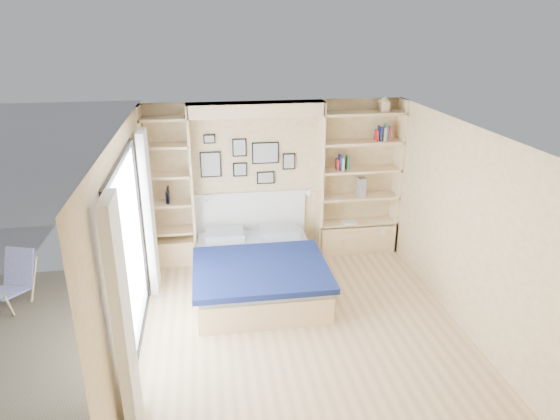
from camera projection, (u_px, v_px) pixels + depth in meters
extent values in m
plane|color=tan|center=(300.00, 327.00, 6.30)|extent=(4.50, 4.50, 0.00)
plane|color=beige|center=(275.00, 180.00, 7.93)|extent=(4.00, 0.00, 4.00)
plane|color=beige|center=(359.00, 356.00, 3.78)|extent=(4.00, 0.00, 4.00)
plane|color=beige|center=(127.00, 248.00, 5.57)|extent=(0.00, 4.50, 4.50)
plane|color=beige|center=(461.00, 227.00, 6.14)|extent=(0.00, 4.50, 4.50)
plane|color=white|center=(304.00, 131.00, 5.41)|extent=(4.50, 4.50, 0.00)
cube|color=beige|center=(192.00, 187.00, 7.58)|extent=(0.04, 0.35, 2.50)
cube|color=beige|center=(320.00, 181.00, 7.87)|extent=(0.04, 0.35, 2.50)
cube|color=beige|center=(256.00, 109.00, 7.32)|extent=(2.00, 0.35, 0.20)
cube|color=beige|center=(398.00, 177.00, 8.05)|extent=(0.04, 0.35, 2.50)
cube|color=beige|center=(146.00, 189.00, 7.49)|extent=(0.04, 0.35, 2.50)
cube|color=beige|center=(357.00, 236.00, 8.32)|extent=(1.30, 0.35, 0.50)
cube|color=beige|center=(174.00, 251.00, 7.91)|extent=(0.70, 0.35, 0.40)
cube|color=black|center=(119.00, 163.00, 5.22)|extent=(0.04, 2.08, 0.06)
cube|color=black|center=(140.00, 339.00, 6.01)|extent=(0.04, 2.08, 0.06)
cube|color=black|center=(117.00, 308.00, 4.69)|extent=(0.04, 0.06, 2.20)
cube|color=black|center=(140.00, 225.00, 6.57)|extent=(0.04, 0.06, 2.20)
cube|color=silver|center=(130.00, 258.00, 5.62)|extent=(0.01, 2.00, 2.20)
cube|color=white|center=(122.00, 319.00, 4.42)|extent=(0.10, 0.45, 2.30)
cube|color=white|center=(149.00, 213.00, 6.82)|extent=(0.10, 0.45, 2.30)
cube|color=beige|center=(357.00, 222.00, 8.23)|extent=(1.30, 0.35, 0.04)
cube|color=beige|center=(359.00, 197.00, 8.07)|extent=(1.30, 0.35, 0.04)
cube|color=beige|center=(361.00, 170.00, 7.91)|extent=(1.30, 0.35, 0.04)
cube|color=beige|center=(362.00, 142.00, 7.75)|extent=(1.30, 0.35, 0.04)
cube|color=beige|center=(364.00, 113.00, 7.58)|extent=(1.30, 0.35, 0.04)
cube|color=beige|center=(172.00, 231.00, 7.79)|extent=(0.70, 0.35, 0.04)
cube|color=beige|center=(170.00, 204.00, 7.62)|extent=(0.70, 0.35, 0.04)
cube|color=beige|center=(168.00, 175.00, 7.46)|extent=(0.70, 0.35, 0.04)
cube|color=beige|center=(165.00, 146.00, 7.30)|extent=(0.70, 0.35, 0.04)
cube|color=beige|center=(163.00, 119.00, 7.16)|extent=(0.70, 0.35, 0.04)
cube|color=beige|center=(258.00, 277.00, 7.15)|extent=(1.71, 2.13, 0.37)
cube|color=#A1A7B0|center=(258.00, 262.00, 7.06)|extent=(1.67, 2.09, 0.10)
cube|color=#0F1948|center=(261.00, 269.00, 6.70)|extent=(1.81, 1.49, 0.08)
cube|color=#A1A7B0|center=(225.00, 235.00, 7.67)|extent=(0.59, 0.43, 0.12)
cube|color=#A1A7B0|center=(279.00, 232.00, 7.79)|extent=(0.59, 0.43, 0.12)
cube|color=white|center=(249.00, 213.00, 8.03)|extent=(1.81, 0.04, 0.70)
cube|color=black|center=(211.00, 164.00, 7.66)|extent=(0.32, 0.02, 0.40)
cube|color=gray|center=(211.00, 165.00, 7.65)|extent=(0.28, 0.01, 0.36)
cube|color=black|center=(239.00, 148.00, 7.63)|extent=(0.22, 0.02, 0.28)
cube|color=gray|center=(239.00, 148.00, 7.62)|extent=(0.18, 0.01, 0.24)
cube|color=black|center=(240.00, 169.00, 7.76)|extent=(0.22, 0.02, 0.22)
cube|color=gray|center=(240.00, 170.00, 7.75)|extent=(0.18, 0.01, 0.18)
cube|color=black|center=(265.00, 153.00, 7.73)|extent=(0.42, 0.02, 0.34)
cube|color=gray|center=(265.00, 153.00, 7.72)|extent=(0.38, 0.01, 0.30)
cube|color=black|center=(266.00, 178.00, 7.87)|extent=(0.28, 0.02, 0.20)
cube|color=gray|center=(266.00, 178.00, 7.86)|extent=(0.24, 0.01, 0.16)
cube|color=black|center=(289.00, 161.00, 7.83)|extent=(0.20, 0.02, 0.26)
cube|color=gray|center=(289.00, 161.00, 7.82)|extent=(0.16, 0.01, 0.22)
cube|color=black|center=(209.00, 139.00, 7.52)|extent=(0.18, 0.02, 0.14)
cube|color=gray|center=(209.00, 139.00, 7.51)|extent=(0.14, 0.01, 0.10)
cylinder|color=silver|center=(202.00, 196.00, 7.58)|extent=(0.20, 0.02, 0.02)
cone|color=white|center=(209.00, 197.00, 7.60)|extent=(0.13, 0.12, 0.15)
cylinder|color=silver|center=(312.00, 191.00, 7.83)|extent=(0.20, 0.02, 0.02)
cone|color=white|center=(306.00, 192.00, 7.82)|extent=(0.13, 0.12, 0.15)
cube|color=#A92A23|center=(337.00, 165.00, 7.81)|extent=(0.02, 0.15, 0.17)
cube|color=navy|center=(340.00, 162.00, 7.80)|extent=(0.03, 0.15, 0.24)
cube|color=#BFB188|center=(342.00, 164.00, 7.82)|extent=(0.04, 0.15, 0.19)
cube|color=#26593F|center=(347.00, 162.00, 7.82)|extent=(0.03, 0.15, 0.23)
cube|color=#A51E1E|center=(377.00, 135.00, 7.74)|extent=(0.02, 0.15, 0.16)
cube|color=navy|center=(380.00, 133.00, 7.73)|extent=(0.03, 0.15, 0.22)
cube|color=#BFB28C|center=(384.00, 134.00, 7.75)|extent=(0.04, 0.15, 0.20)
cube|color=#26593F|center=(386.00, 132.00, 7.74)|extent=(0.03, 0.15, 0.25)
cube|color=#A6293F|center=(389.00, 133.00, 7.75)|extent=(0.03, 0.15, 0.22)
cube|color=navy|center=(167.00, 197.00, 7.57)|extent=(0.02, 0.15, 0.19)
cube|color=black|center=(168.00, 195.00, 7.57)|extent=(0.03, 0.15, 0.25)
cube|color=#BCB58B|center=(168.00, 196.00, 7.57)|extent=(0.03, 0.15, 0.21)
cube|color=beige|center=(384.00, 106.00, 7.59)|extent=(0.13, 0.13, 0.15)
cone|color=beige|center=(385.00, 99.00, 7.55)|extent=(0.20, 0.20, 0.08)
cube|color=slate|center=(361.00, 187.00, 8.01)|extent=(0.12, 0.12, 0.30)
cube|color=white|center=(350.00, 222.00, 8.14)|extent=(0.22, 0.16, 0.03)
cylinder|color=tan|center=(10.00, 307.00, 6.40)|extent=(0.07, 0.13, 0.37)
cylinder|color=tan|center=(7.00, 278.00, 6.91)|extent=(0.13, 0.30, 0.61)
cylinder|color=tan|center=(34.00, 281.00, 6.84)|extent=(0.13, 0.30, 0.61)
cube|color=#3C41B1|center=(4.00, 293.00, 6.58)|extent=(0.56, 0.62, 0.14)
cube|color=#3C41B1|center=(19.00, 266.00, 6.83)|extent=(0.47, 0.33, 0.50)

